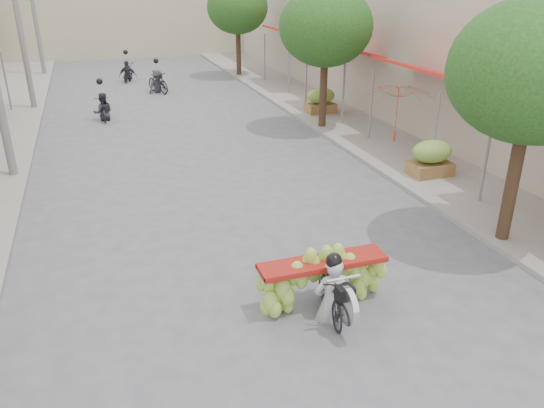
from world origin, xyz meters
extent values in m
cube|color=gray|center=(7.00, 15.00, 0.06)|extent=(4.00, 60.00, 0.12)
cylinder|color=slate|center=(-6.30, 20.80, 1.27)|extent=(0.08, 0.08, 2.55)
cube|color=#B2A693|center=(12.00, 14.00, 3.00)|extent=(8.00, 40.00, 6.00)
cylinder|color=slate|center=(6.30, 5.90, 1.27)|extent=(0.08, 0.08, 2.55)
cube|color=red|center=(7.12, 10.00, 2.75)|extent=(1.77, 4.20, 0.53)
cylinder|color=slate|center=(6.30, 8.10, 1.27)|extent=(0.08, 0.08, 2.55)
cylinder|color=slate|center=(6.30, 11.90, 1.27)|extent=(0.08, 0.08, 2.55)
cube|color=red|center=(7.12, 16.00, 2.75)|extent=(1.77, 4.20, 0.53)
cylinder|color=slate|center=(6.30, 14.10, 1.27)|extent=(0.08, 0.08, 2.55)
cylinder|color=slate|center=(6.30, 17.90, 1.27)|extent=(0.08, 0.08, 2.55)
cube|color=red|center=(7.12, 22.00, 2.75)|extent=(1.77, 4.20, 0.53)
cylinder|color=slate|center=(6.30, 20.10, 1.27)|extent=(0.08, 0.08, 2.55)
cylinder|color=slate|center=(6.30, 23.90, 1.27)|extent=(0.08, 0.08, 2.55)
cube|color=#B9B292|center=(0.00, 38.00, 3.50)|extent=(20.00, 6.00, 7.00)
cylinder|color=slate|center=(-5.40, 21.00, 4.00)|extent=(0.24, 0.24, 8.00)
cylinder|color=slate|center=(-5.40, 30.00, 4.00)|extent=(0.24, 0.24, 8.00)
cylinder|color=#3A2719|center=(5.40, 4.00, 1.60)|extent=(0.28, 0.28, 3.20)
ellipsoid|color=#24531A|center=(5.40, 4.00, 3.80)|extent=(3.40, 3.40, 2.90)
cylinder|color=#3A2719|center=(5.40, 14.00, 1.60)|extent=(0.28, 0.28, 3.20)
ellipsoid|color=#24531A|center=(5.40, 14.00, 3.80)|extent=(3.40, 3.40, 2.90)
cylinder|color=#3A2719|center=(5.40, 26.00, 1.60)|extent=(0.28, 0.28, 3.20)
ellipsoid|color=#24531A|center=(5.40, 26.00, 3.80)|extent=(3.40, 3.40, 2.90)
cube|color=brown|center=(6.20, 8.00, 0.37)|extent=(1.20, 0.80, 0.50)
ellipsoid|color=#739F3B|center=(6.20, 8.00, 0.95)|extent=(1.20, 0.88, 0.66)
cube|color=brown|center=(6.20, 16.00, 0.37)|extent=(1.20, 0.80, 0.50)
ellipsoid|color=#739F3B|center=(6.20, 16.00, 0.95)|extent=(1.20, 0.88, 0.66)
imported|color=black|center=(0.57, 2.71, 0.46)|extent=(0.70, 1.62, 0.92)
cylinder|color=silver|center=(0.57, 2.06, 0.62)|extent=(0.10, 0.66, 0.66)
cube|color=black|center=(0.57, 2.16, 0.80)|extent=(0.28, 0.22, 0.22)
cylinder|color=silver|center=(0.57, 2.26, 1.02)|extent=(0.60, 0.05, 0.05)
cube|color=maroon|center=(0.57, 3.06, 0.88)|extent=(2.32, 0.55, 0.10)
imported|color=silver|center=(0.57, 2.66, 1.18)|extent=(0.63, 0.47, 1.75)
sphere|color=black|center=(0.57, 2.63, 2.02)|extent=(0.28, 0.28, 0.28)
imported|color=#AF3A17|center=(5.92, 9.59, 2.52)|extent=(2.63, 2.63, 1.84)
imported|color=white|center=(5.92, 16.16, 0.91)|extent=(0.89, 0.85, 1.57)
imported|color=black|center=(-2.56, 18.10, 0.42)|extent=(0.58, 1.50, 0.84)
imported|color=#2B2B34|center=(-2.56, 18.10, 1.12)|extent=(0.80, 0.50, 1.65)
sphere|color=black|center=(-2.56, 18.10, 1.58)|extent=(0.26, 0.26, 0.26)
imported|color=black|center=(0.30, 22.83, 0.54)|extent=(1.21, 1.89, 1.08)
imported|color=#2B2B34|center=(0.30, 22.83, 1.12)|extent=(1.19, 0.93, 1.65)
sphere|color=black|center=(0.30, 22.83, 1.58)|extent=(0.26, 0.26, 0.26)
imported|color=black|center=(-0.87, 26.49, 0.48)|extent=(1.13, 1.82, 0.96)
imported|color=#2B2B34|center=(-0.87, 26.49, 1.12)|extent=(1.09, 0.82, 1.65)
sphere|color=black|center=(-0.87, 26.49, 1.58)|extent=(0.26, 0.26, 0.26)
camera|label=1|loc=(-2.91, -4.37, 5.58)|focal=35.00mm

